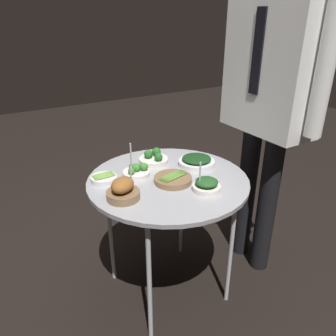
# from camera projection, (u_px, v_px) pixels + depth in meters

# --- Properties ---
(ground_plane) EXTENTS (8.00, 8.00, 0.00)m
(ground_plane) POSITION_uv_depth(u_px,v_px,m) (168.00, 287.00, 1.71)
(ground_plane) COLOR black
(serving_cart) EXTENTS (0.71, 0.71, 0.64)m
(serving_cart) POSITION_uv_depth(u_px,v_px,m) (168.00, 187.00, 1.45)
(serving_cart) COLOR #939399
(serving_cart) RESTS_ON ground_plane
(bowl_asparagus_mid_right) EXTENTS (0.16, 0.16, 0.03)m
(bowl_asparagus_mid_right) POSITION_uv_depth(u_px,v_px,m) (173.00, 179.00, 1.40)
(bowl_asparagus_mid_right) COLOR brown
(bowl_asparagus_mid_right) RESTS_ON serving_cart
(bowl_broccoli_near_rim) EXTENTS (0.12, 0.12, 0.16)m
(bowl_broccoli_near_rim) POSITION_uv_depth(u_px,v_px,m) (137.00, 171.00, 1.45)
(bowl_broccoli_near_rim) COLOR silver
(bowl_broccoli_near_rim) RESTS_ON serving_cart
(bowl_spinach_far_rim) EXTENTS (0.17, 0.17, 0.04)m
(bowl_spinach_far_rim) POSITION_uv_depth(u_px,v_px,m) (197.00, 161.00, 1.55)
(bowl_spinach_far_rim) COLOR silver
(bowl_spinach_far_rim) RESTS_ON serving_cart
(bowl_spinach_front_right) EXTENTS (0.12, 0.12, 0.13)m
(bowl_spinach_front_right) POSITION_uv_depth(u_px,v_px,m) (207.00, 185.00, 1.33)
(bowl_spinach_front_right) COLOR silver
(bowl_spinach_front_right) RESTS_ON serving_cart
(bowl_roast_mid_left) EXTENTS (0.13, 0.13, 0.13)m
(bowl_roast_mid_left) POSITION_uv_depth(u_px,v_px,m) (123.00, 190.00, 1.26)
(bowl_roast_mid_left) COLOR brown
(bowl_roast_mid_left) RESTS_ON serving_cart
(bowl_broccoli_center) EXTENTS (0.14, 0.14, 0.07)m
(bowl_broccoli_center) POSITION_uv_depth(u_px,v_px,m) (154.00, 159.00, 1.57)
(bowl_broccoli_center) COLOR silver
(bowl_broccoli_center) RESTS_ON serving_cart
(bowl_asparagus_front_left) EXTENTS (0.11, 0.11, 0.03)m
(bowl_asparagus_front_left) POSITION_uv_depth(u_px,v_px,m) (104.00, 178.00, 1.40)
(bowl_asparagus_front_left) COLOR silver
(bowl_asparagus_front_left) RESTS_ON serving_cart
(waiter_figure) EXTENTS (0.58, 0.22, 1.58)m
(waiter_figure) POSITION_uv_depth(u_px,v_px,m) (271.00, 84.00, 1.50)
(waiter_figure) COLOR black
(waiter_figure) RESTS_ON ground_plane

